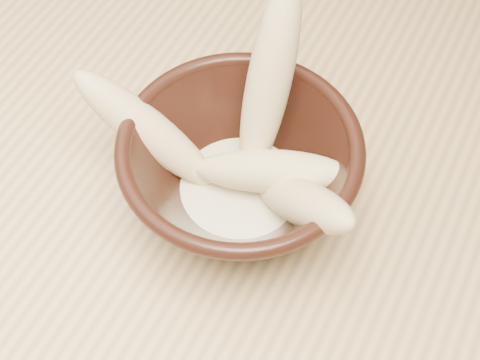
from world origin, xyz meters
name	(u,v)px	position (x,y,z in m)	size (l,w,h in m)	color
table	(213,150)	(0.00, 0.00, 0.67)	(1.20, 0.80, 0.75)	#DEBA7A
bowl	(240,174)	(0.08, -0.09, 0.81)	(0.18, 0.18, 0.10)	black
milk_puddle	(240,191)	(0.08, -0.09, 0.78)	(0.10, 0.10, 0.01)	beige
banana_upright	(269,81)	(0.08, -0.04, 0.86)	(0.03, 0.03, 0.17)	#E9CC8A
banana_left	(147,130)	(0.00, -0.10, 0.83)	(0.03, 0.03, 0.14)	#E9CC8A
banana_right	(303,203)	(0.14, -0.11, 0.82)	(0.03, 0.03, 0.12)	#E9CC8A
banana_across	(270,171)	(0.10, -0.09, 0.82)	(0.03, 0.03, 0.12)	#E9CC8A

